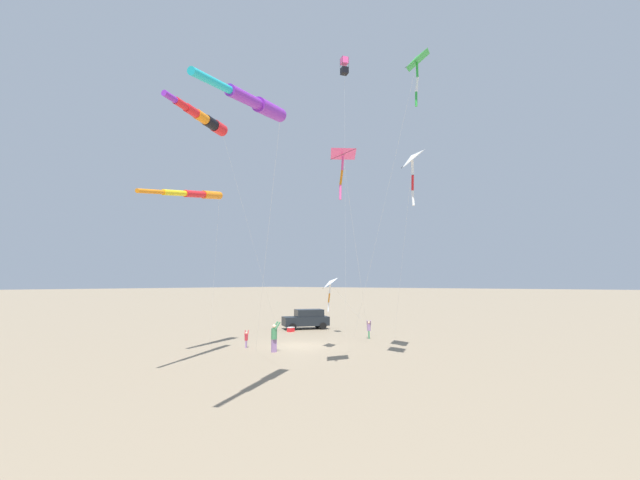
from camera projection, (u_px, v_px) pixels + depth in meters
The scene contains 14 objects.
ground_plane at pixel (300, 345), 29.73m from camera, with size 600.00×600.00×0.00m, color gray.
parked_car at pixel (307, 319), 40.36m from camera, with size 4.59×3.95×1.85m.
cooler_box at pixel (291, 329), 37.92m from camera, with size 0.62×0.42×0.42m.
person_adult_flyer at pixel (274, 336), 26.89m from camera, with size 0.66×0.56×1.92m.
person_child_green_jacket at pixel (246, 338), 28.66m from camera, with size 0.42×0.40×1.17m.
person_child_grey_jacket at pixel (369, 328), 33.37m from camera, with size 0.52×0.49×1.46m.
kite_delta_rainbow_low_near at pixel (411, 160), 26.98m from camera, with size 8.02×6.42×12.93m.
kite_windsock_small_distant at pixel (257, 104), 15.71m from camera, with size 12.77×11.12×11.73m.
kite_box_red_high_left at pixel (344, 67), 31.84m from camera, with size 3.49×2.60×21.34m.
kite_delta_striped_overhead at pixel (343, 155), 21.37m from camera, with size 12.09×6.44×11.20m.
kite_windsock_long_streamer_left at pixel (204, 119), 27.14m from camera, with size 17.44×8.34×15.30m.
kite_delta_green_low_center at pixel (416, 62), 22.66m from camera, with size 9.52×11.02×16.78m.
kite_windsock_purple_drifting at pixel (196, 194), 24.04m from camera, with size 8.38×5.60×10.14m.
kite_delta_checkered_midright at pixel (329, 284), 28.40m from camera, with size 8.05×1.51×4.76m.
Camera 1 is at (22.72, 20.14, 4.40)m, focal length 23.69 mm.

